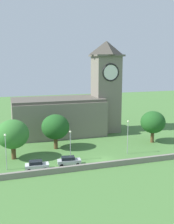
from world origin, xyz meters
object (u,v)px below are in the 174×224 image
streetlamp_west_end (6,146)px  streetlamp_central (128,132)px  church (72,107)px  car_silver (69,161)px  car_white (37,165)px  tree_by_tower (153,122)px  streetlamp_west_mid (70,141)px  tree_riverside_west (55,127)px  tree_riverside_east (13,134)px

streetlamp_west_end → streetlamp_central: size_ratio=0.93×
church → car_silver: size_ratio=6.45×
car_white → tree_by_tower: (30.92, 9.40, 4.39)m
streetlamp_west_mid → tree_by_tower: tree_by_tower is taller
car_silver → streetlamp_west_end: streetlamp_west_end is taller
church → streetlamp_west_mid: bearing=-105.8°
tree_by_tower → church: bearing=138.9°
church → car_silver: (-7.08, -24.04, -6.72)m
streetlamp_west_end → streetlamp_west_mid: size_ratio=1.10×
streetlamp_west_mid → streetlamp_central: (13.34, 0.32, 0.70)m
church → tree_by_tower: 23.12m
streetlamp_west_mid → tree_by_tower: (23.47, 6.62, 0.90)m
car_white → tree_riverside_west: size_ratio=0.56×
streetlamp_central → church: bearing=108.6°
streetlamp_west_end → tree_riverside_east: size_ratio=0.84×
church → streetlamp_west_mid: size_ratio=4.80×
streetlamp_west_end → streetlamp_west_mid: streetlamp_west_end is taller
streetlamp_west_mid → tree_riverside_east: bearing=157.1°
streetlamp_west_mid → tree_riverside_west: size_ratio=0.78×
car_white → streetlamp_west_end: size_ratio=0.65×
streetlamp_west_end → streetlamp_central: bearing=3.0°
streetlamp_central → tree_by_tower: 11.93m
car_white → tree_riverside_west: bearing=62.7°
church → streetlamp_west_mid: 22.82m
car_silver → car_white: bearing=-175.7°
streetlamp_west_mid → car_white: bearing=-159.5°
tree_by_tower → tree_riverside_east: (-34.84, -1.82, 0.16)m
car_silver → streetlamp_west_end: 12.71m
car_white → streetlamp_central: streetlamp_central is taller
streetlamp_west_end → streetlamp_west_mid: (12.98, 1.08, -0.38)m
tree_riverside_west → tree_riverside_east: size_ratio=0.97×
church → car_silver: church is taller
church → tree_riverside_west: (-7.50, -12.71, -2.29)m
car_white → streetlamp_west_mid: (7.45, 2.78, 3.48)m
car_white → streetlamp_central: (20.79, 3.10, 4.18)m
streetlamp_central → tree_riverside_east: tree_riverside_east is taller
tree_by_tower → car_white: bearing=-163.1°
tree_by_tower → car_silver: bearing=-159.9°
streetlamp_central → tree_by_tower: tree_by_tower is taller
car_silver → streetlamp_central: bearing=10.4°
car_silver → tree_riverside_west: size_ratio=0.58×
church → car_silver: 25.95m
car_silver → streetlamp_west_mid: streetlamp_west_mid is taller
church → tree_by_tower: size_ratio=3.84×
streetlamp_west_end → tree_by_tower: 37.26m
car_white → car_silver: bearing=4.3°
church → streetlamp_west_end: church is taller
church → car_white: 28.83m
streetlamp_west_end → church: bearing=50.0°
car_silver → tree_riverside_west: 12.17m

